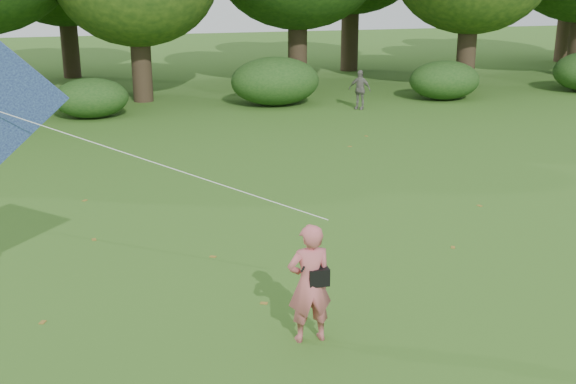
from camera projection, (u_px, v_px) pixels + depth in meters
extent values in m
plane|color=#265114|center=(350.00, 318.00, 11.27)|extent=(100.00, 100.00, 0.00)
imported|color=#C35C61|center=(310.00, 283.00, 10.36)|extent=(0.67, 0.44, 1.81)
imported|color=slate|center=(360.00, 90.00, 27.46)|extent=(0.90, 0.84, 1.49)
cube|color=black|center=(318.00, 276.00, 10.33)|extent=(0.30, 0.20, 0.26)
cylinder|color=black|center=(311.00, 255.00, 10.19)|extent=(0.33, 0.14, 0.47)
cylinder|color=white|center=(152.00, 162.00, 9.82)|extent=(4.69, 1.18, 1.70)
cylinder|color=#3A2D1E|center=(141.00, 62.00, 28.82)|extent=(0.80, 0.80, 3.15)
cylinder|color=#3A2D1E|center=(298.00, 46.00, 32.23)|extent=(0.86, 0.86, 3.67)
cylinder|color=#3A2D1E|center=(466.00, 50.00, 31.59)|extent=(0.83, 0.83, 3.43)
cylinder|color=#3A2D1E|center=(70.00, 41.00, 35.00)|extent=(0.84, 0.84, 3.50)
cylinder|color=#3A2D1E|center=(350.00, 31.00, 37.27)|extent=(0.90, 0.90, 4.02)
cylinder|color=#3A2D1E|center=(564.00, 30.00, 40.85)|extent=(0.85, 0.85, 3.57)
ellipsoid|color=#264919|center=(91.00, 98.00, 25.93)|extent=(2.66, 2.09, 1.42)
ellipsoid|color=#264919|center=(275.00, 81.00, 28.24)|extent=(3.50, 2.75, 1.88)
ellipsoid|color=#264919|center=(444.00, 80.00, 29.46)|extent=(2.94, 2.31, 1.58)
cube|color=olive|center=(264.00, 303.00, 11.76)|extent=(0.14, 0.12, 0.01)
cube|color=olive|center=(350.00, 146.00, 21.94)|extent=(0.14, 0.11, 0.01)
cube|color=olive|center=(453.00, 247.00, 14.09)|extent=(0.12, 0.14, 0.01)
cube|color=olive|center=(480.00, 206.00, 16.53)|extent=(0.11, 0.14, 0.01)
cube|color=olive|center=(85.00, 200.00, 16.90)|extent=(0.14, 0.14, 0.01)
cube|color=olive|center=(43.00, 322.00, 11.13)|extent=(0.12, 0.14, 0.01)
cube|color=olive|center=(94.00, 240.00, 14.49)|extent=(0.10, 0.13, 0.01)
cube|color=olive|center=(366.00, 136.00, 23.28)|extent=(0.11, 0.14, 0.01)
cube|color=olive|center=(213.00, 257.00, 13.64)|extent=(0.14, 0.13, 0.01)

